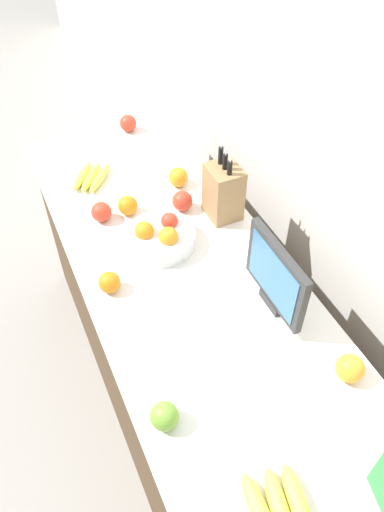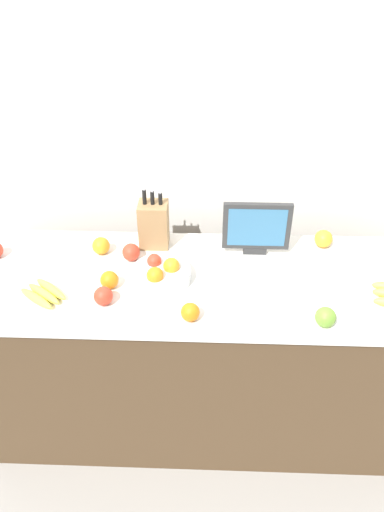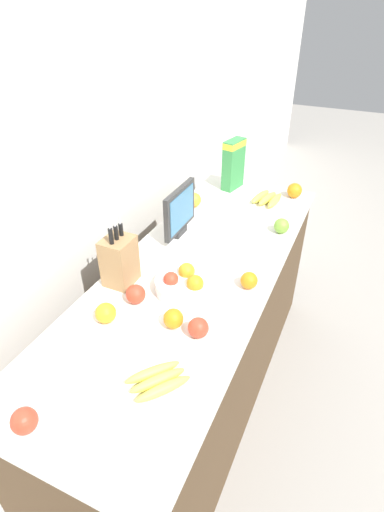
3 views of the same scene
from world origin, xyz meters
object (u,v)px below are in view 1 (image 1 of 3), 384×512
at_px(apple_near_bananas, 165,416).
at_px(orange_mid_right, 350,368).
at_px(orange_by_cereal, 110,282).
at_px(banana_bunch_left, 279,509).
at_px(apple_rear, 182,201).
at_px(orange_mid_left, 128,206).
at_px(small_monitor, 275,277).
at_px(orange_near_bowl, 178,177).
at_px(fruit_bowl, 161,237).
at_px(banana_bunch_right, 91,177).
at_px(apple_front, 128,123).
at_px(knife_block, 223,192).
at_px(apple_by_knife_block, 101,212).

relative_size(apple_near_bananas, orange_mid_right, 0.95).
xyz_separation_m(apple_near_bananas, orange_by_cereal, (-0.50, 0.01, -0.00)).
height_order(banana_bunch_left, apple_rear, apple_rear).
bearing_deg(orange_by_cereal, orange_mid_left, 151.61).
bearing_deg(banana_bunch_left, small_monitor, 150.95).
bearing_deg(orange_near_bowl, fruit_bowl, -33.75).
bearing_deg(orange_mid_right, orange_mid_left, -160.24).
bearing_deg(apple_near_bananas, orange_by_cereal, 178.57).
bearing_deg(small_monitor, banana_bunch_right, -158.57).
xyz_separation_m(apple_front, orange_by_cereal, (0.88, -0.38, -0.00)).
xyz_separation_m(knife_block, fruit_bowl, (0.06, -0.27, -0.07)).
distance_m(banana_bunch_right, orange_mid_right, 1.25).
xyz_separation_m(banana_bunch_right, apple_by_knife_block, (0.25, -0.03, 0.02)).
relative_size(banana_bunch_right, apple_by_knife_block, 2.81).
height_order(banana_bunch_left, apple_near_bananas, apple_near_bananas).
xyz_separation_m(knife_block, banana_bunch_right, (-0.41, -0.40, -0.09)).
bearing_deg(apple_front, apple_near_bananas, -15.69).
relative_size(small_monitor, orange_mid_right, 3.59).
bearing_deg(fruit_bowl, orange_mid_right, 21.43).
xyz_separation_m(fruit_bowl, apple_rear, (-0.15, 0.15, 0.00)).
bearing_deg(fruit_bowl, orange_by_cereal, -60.96).
distance_m(small_monitor, orange_mid_right, 0.34).
xyz_separation_m(fruit_bowl, orange_mid_right, (0.72, 0.28, 0.00)).
distance_m(orange_mid_right, orange_by_cereal, 0.78).
distance_m(apple_near_bananas, orange_mid_right, 0.53).
bearing_deg(small_monitor, apple_by_knife_block, -149.05).
bearing_deg(orange_by_cereal, orange_near_bowl, 134.43).
height_order(knife_block, banana_bunch_left, knife_block).
bearing_deg(orange_by_cereal, banana_bunch_right, 169.44).
bearing_deg(orange_mid_right, orange_near_bowl, -174.88).
height_order(knife_block, apple_near_bananas, knife_block).
distance_m(apple_near_bananas, apple_rear, 0.87).
relative_size(apple_near_bananas, orange_by_cereal, 1.08).
distance_m(orange_by_cereal, orange_near_bowl, 0.59).
bearing_deg(apple_front, orange_by_cereal, -23.09).
height_order(apple_by_knife_block, orange_by_cereal, apple_by_knife_block).
relative_size(knife_block, orange_near_bowl, 3.99).
bearing_deg(apple_near_bananas, banana_bunch_left, 26.67).
xyz_separation_m(banana_bunch_right, orange_by_cereal, (0.59, -0.11, 0.02)).
height_order(fruit_bowl, banana_bunch_left, fruit_bowl).
xyz_separation_m(apple_rear, orange_mid_right, (0.86, 0.13, 0.00)).
height_order(apple_near_bananas, orange_mid_left, apple_near_bananas).
relative_size(knife_block, apple_near_bananas, 4.05).
bearing_deg(apple_near_bananas, apple_by_knife_block, 173.76).
bearing_deg(small_monitor, banana_bunch_left, -29.05).
relative_size(fruit_bowl, apple_rear, 3.11).
relative_size(fruit_bowl, apple_near_bananas, 3.12).
distance_m(knife_block, apple_near_bananas, 0.86).
bearing_deg(apple_near_bananas, fruit_bowl, 158.75).
bearing_deg(apple_by_knife_block, orange_mid_left, 86.75).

